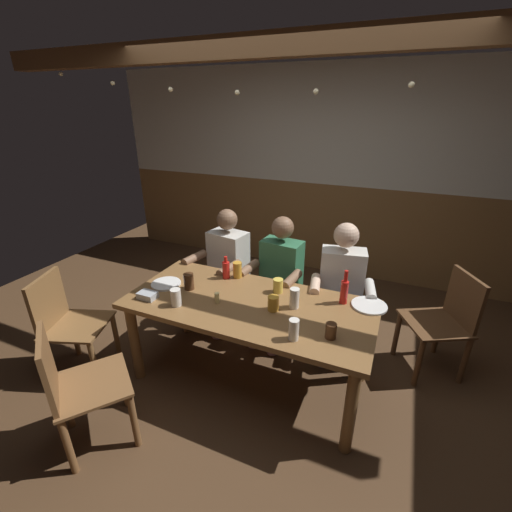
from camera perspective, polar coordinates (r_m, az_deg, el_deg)
The scene contains 26 objects.
ground_plane at distance 3.06m, azimuth -0.88°, elevation -19.09°, with size 6.98×6.98×0.00m, color #4C331E.
back_wall_upper at distance 4.45m, azimuth 12.07°, elevation 20.30°, with size 5.82×0.12×1.36m, color beige.
back_wall_wainscot at distance 4.69m, azimuth 10.76°, elevation 4.71°, with size 5.82×0.12×1.17m, color brown.
ceiling_beam at distance 2.72m, azimuth 3.72°, elevation 31.52°, with size 5.24×0.14×0.16m, color brown.
dining_table at distance 2.66m, azimuth -1.16°, elevation -9.46°, with size 1.85×0.86×0.72m.
person_0 at distance 3.38m, azimuth -5.34°, elevation -1.35°, with size 0.54×0.58×1.19m.
person_1 at distance 3.17m, azimuth 3.55°, elevation -3.20°, with size 0.53×0.54×1.18m.
person_2 at distance 3.05m, azimuth 13.90°, elevation -4.77°, with size 0.56×0.56×1.20m.
chair_empty_near_right at distance 2.55m, azimuth -27.46°, elevation -18.53°, with size 0.62×0.62×0.88m.
chair_empty_near_left at distance 3.23m, azimuth 28.75°, elevation -9.32°, with size 0.59×0.59×0.88m.
chair_empty_far_end at distance 3.20m, azimuth -28.70°, elevation -9.61°, with size 0.56×0.56×0.88m.
table_candle at distance 2.60m, azimuth -6.47°, elevation -6.88°, with size 0.04×0.04×0.08m, color #F9E08C.
condiment_caddy at distance 2.77m, azimuth -17.50°, elevation -6.22°, with size 0.14×0.10×0.05m, color #B2B7BC.
plate_0 at distance 2.94m, azimuth -14.64°, elevation -4.46°, with size 0.24×0.24×0.01m, color white.
plate_1 at distance 2.68m, azimuth 18.21°, elevation -7.78°, with size 0.26×0.26×0.01m, color white.
bottle_0 at distance 2.63m, azimuth 14.38°, elevation -5.56°, with size 0.06×0.06×0.27m.
bottle_1 at distance 2.93m, azimuth -4.98°, elevation -2.21°, with size 0.06×0.06×0.20m.
pint_glass_0 at distance 2.49m, azimuth 2.87°, elevation -7.82°, with size 0.08×0.08×0.11m, color gold.
pint_glass_1 at distance 2.27m, azimuth 12.26°, elevation -11.99°, with size 0.07×0.07×0.10m, color #4C2D19.
pint_glass_2 at distance 2.72m, azimuth 3.66°, elevation -4.92°, with size 0.08×0.08×0.11m, color #E5C64C.
pint_glass_3 at distance 2.60m, azimuth -13.10°, elevation -6.69°, with size 0.08×0.08×0.13m, color white.
pint_glass_4 at distance 2.21m, azimuth 6.26°, elevation -12.00°, with size 0.07×0.07×0.14m, color white.
pint_glass_5 at distance 2.94m, azimuth -3.10°, elevation -2.30°, with size 0.07×0.07×0.14m, color gold.
pint_glass_6 at distance 2.52m, azimuth 6.37°, elevation -6.95°, with size 0.07×0.07×0.15m, color white.
pint_glass_7 at distance 2.80m, azimuth -11.03°, elevation -4.15°, with size 0.08×0.08×0.13m, color #4C2D19.
string_lights at distance 2.65m, azimuth 3.17°, elevation 26.97°, with size 4.11×0.04×0.21m.
Camera 1 is at (0.93, -2.04, 2.08)m, focal length 24.20 mm.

